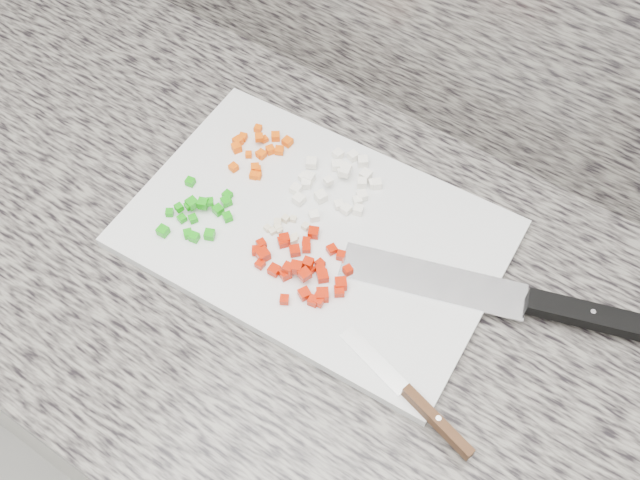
{
  "coord_description": "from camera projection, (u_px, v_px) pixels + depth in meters",
  "views": [
    {
      "loc": [
        0.18,
        1.09,
        1.64
      ],
      "look_at": [
        -0.07,
        1.47,
        0.93
      ],
      "focal_mm": 40.0,
      "sensor_mm": 36.0,
      "label": 1
    }
  ],
  "objects": [
    {
      "name": "countertop",
      "position": [
        357.0,
        312.0,
        0.85
      ],
      "size": [
        3.96,
        0.64,
        0.04
      ],
      "primitive_type": "cube",
      "color": "slate",
      "rests_on": "cabinet"
    },
    {
      "name": "chef_knife",
      "position": [
        535.0,
        303.0,
        0.81
      ],
      "size": [
        0.35,
        0.15,
        0.02
      ],
      "rotation": [
        0.0,
        0.0,
        0.31
      ],
      "color": "silver",
      "rests_on": "cutting_board"
    },
    {
      "name": "cutting_board",
      "position": [
        316.0,
        233.0,
        0.88
      ],
      "size": [
        0.46,
        0.32,
        0.01
      ],
      "primitive_type": "cube",
      "rotation": [
        0.0,
        0.0,
        0.05
      ],
      "color": "silver",
      "rests_on": "countertop"
    },
    {
      "name": "paring_knife",
      "position": [
        421.0,
        405.0,
        0.74
      ],
      "size": [
        0.18,
        0.06,
        0.02
      ],
      "rotation": [
        0.0,
        0.0,
        -0.27
      ],
      "color": "silver",
      "rests_on": "cutting_board"
    },
    {
      "name": "cabinet",
      "position": [
        346.0,
        432.0,
        1.23
      ],
      "size": [
        3.92,
        0.62,
        0.86
      ],
      "primitive_type": "cube",
      "color": "white",
      "rests_on": "ground"
    },
    {
      "name": "onion_pile",
      "position": [
        337.0,
        181.0,
        0.9
      ],
      "size": [
        0.11,
        0.12,
        0.02
      ],
      "color": "white",
      "rests_on": "cutting_board"
    },
    {
      "name": "garlic_pile",
      "position": [
        285.0,
        228.0,
        0.87
      ],
      "size": [
        0.05,
        0.04,
        0.01
      ],
      "color": "beige",
      "rests_on": "cutting_board"
    },
    {
      "name": "red_pepper_pile",
      "position": [
        303.0,
        268.0,
        0.83
      ],
      "size": [
        0.13,
        0.11,
        0.02
      ],
      "color": "#B01702",
      "rests_on": "cutting_board"
    },
    {
      "name": "green_pepper_pile",
      "position": [
        199.0,
        213.0,
        0.87
      ],
      "size": [
        0.09,
        0.1,
        0.02
      ],
      "color": "#149A0E",
      "rests_on": "cutting_board"
    },
    {
      "name": "carrot_pile",
      "position": [
        258.0,
        150.0,
        0.93
      ],
      "size": [
        0.07,
        0.09,
        0.02
      ],
      "color": "#EE5305",
      "rests_on": "cutting_board"
    }
  ]
}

